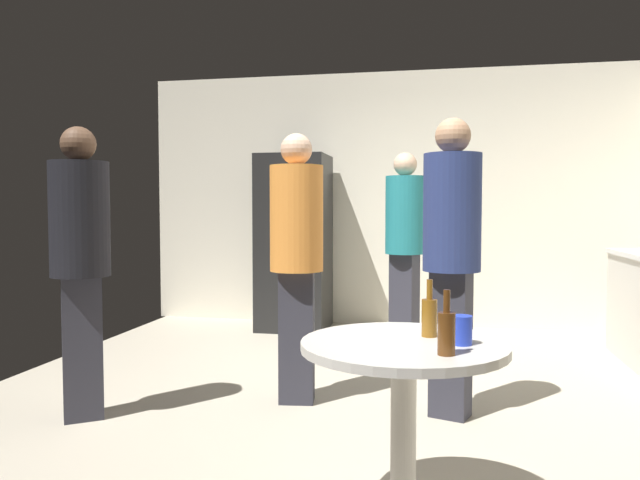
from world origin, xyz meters
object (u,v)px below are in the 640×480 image
refrigerator (294,242)px  beer_bottle_amber (429,316)px  person_in_navy_shirt (452,242)px  person_in_orange_shirt (297,246)px  foreground_table (404,368)px  beer_bottle_brown (446,331)px  plastic_cup_blue (461,330)px  person_in_black_shirt (80,249)px  person_in_teal_shirt (405,235)px

refrigerator → beer_bottle_amber: bearing=-68.5°
person_in_navy_shirt → person_in_orange_shirt: (-0.97, 0.09, -0.04)m
foreground_table → beer_bottle_brown: 0.31m
person_in_navy_shirt → plastic_cup_blue: bearing=19.6°
beer_bottle_amber → beer_bottle_brown: bearing=-78.0°
foreground_table → beer_bottle_brown: (0.16, -0.19, 0.19)m
foreground_table → person_in_orange_shirt: (-0.76, 1.42, 0.38)m
beer_bottle_brown → person_in_orange_shirt: 1.87m
person_in_black_shirt → person_in_teal_shirt: size_ratio=0.99×
refrigerator → plastic_cup_blue: 4.09m
beer_bottle_amber → person_in_black_shirt: 2.18m
foreground_table → person_in_teal_shirt: 3.02m
plastic_cup_blue → person_in_black_shirt: size_ratio=0.06×
beer_bottle_brown → person_in_black_shirt: (-2.10, 1.07, 0.19)m
person_in_teal_shirt → person_in_navy_shirt: bearing=35.4°
person_in_black_shirt → person_in_orange_shirt: size_ratio=1.00×
person_in_navy_shirt → person_in_black_shirt: 2.19m
person_in_navy_shirt → person_in_black_shirt: (-2.14, -0.46, -0.04)m
foreground_table → person_in_navy_shirt: (0.20, 1.33, 0.42)m
person_in_teal_shirt → foreground_table: bearing=26.0°
refrigerator → plastic_cup_blue: (1.56, -3.78, -0.11)m
refrigerator → plastic_cup_blue: bearing=-67.6°
beer_bottle_brown → person_in_teal_shirt: (-0.32, 3.18, 0.20)m
beer_bottle_amber → person_in_teal_shirt: person_in_teal_shirt is taller
beer_bottle_brown → person_in_teal_shirt: person_in_teal_shirt is taller
refrigerator → foreground_table: (1.34, -3.77, -0.27)m
refrigerator → beer_bottle_brown: size_ratio=7.83×
refrigerator → beer_bottle_amber: refrigerator is taller
person_in_teal_shirt → person_in_black_shirt: bearing=-17.2°
foreground_table → person_in_black_shirt: person_in_black_shirt is taller
beer_bottle_amber → person_in_navy_shirt: size_ratio=0.13×
beer_bottle_amber → beer_bottle_brown: 0.31m
beer_bottle_brown → person_in_teal_shirt: 3.20m
foreground_table → plastic_cup_blue: 0.27m
refrigerator → foreground_table: refrigerator is taller
beer_bottle_amber → person_in_black_shirt: bearing=159.3°
foreground_table → person_in_teal_shirt: person_in_teal_shirt is taller
beer_bottle_brown → plastic_cup_blue: 0.19m
refrigerator → person_in_teal_shirt: (1.18, -0.78, 0.12)m
person_in_orange_shirt → plastic_cup_blue: bearing=26.9°
person_in_orange_shirt → foreground_table: bearing=20.8°
refrigerator → plastic_cup_blue: refrigerator is taller
refrigerator → person_in_black_shirt: (-0.59, -2.89, 0.11)m
beer_bottle_amber → person_in_teal_shirt: 2.90m
foreground_table → person_in_black_shirt: 2.16m
foreground_table → person_in_teal_shirt: size_ratio=0.46×
beer_bottle_brown → person_in_teal_shirt: bearing=95.8°
person_in_black_shirt → plastic_cup_blue: bearing=32.5°
refrigerator → beer_bottle_brown: bearing=-69.2°
beer_bottle_brown → person_in_black_shirt: size_ratio=0.13×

